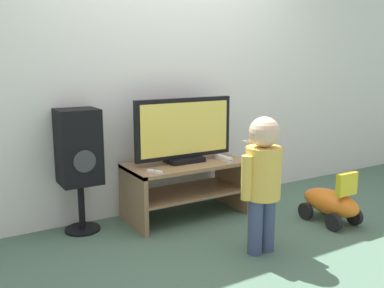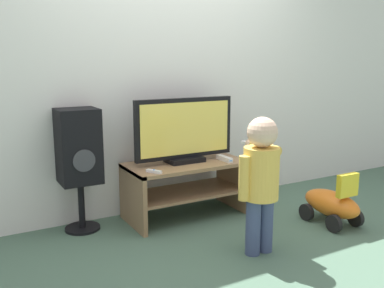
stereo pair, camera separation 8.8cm
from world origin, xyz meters
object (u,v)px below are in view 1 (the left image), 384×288
at_px(television, 184,131).
at_px(child, 262,174).
at_px(remote_primary, 155,172).
at_px(speaker_tower, 79,150).
at_px(ride_on_toy, 331,202).
at_px(game_console, 224,158).

height_order(television, child, television).
height_order(remote_primary, speaker_tower, speaker_tower).
distance_m(television, child, 0.92).
xyz_separation_m(television, ride_on_toy, (0.96, -0.78, -0.57)).
bearing_deg(remote_primary, game_console, 5.03).
distance_m(game_console, speaker_tower, 1.22).
xyz_separation_m(child, ride_on_toy, (0.86, 0.12, -0.39)).
height_order(television, ride_on_toy, television).
xyz_separation_m(television, child, (0.10, -0.90, -0.18)).
xyz_separation_m(child, speaker_tower, (-0.97, 1.02, 0.09)).
bearing_deg(game_console, remote_primary, -174.97).
bearing_deg(speaker_tower, television, -8.00).
relative_size(television, game_console, 4.69).
distance_m(remote_primary, speaker_tower, 0.61).
bearing_deg(ride_on_toy, speaker_tower, 153.90).
height_order(child, speaker_tower, speaker_tower).
xyz_separation_m(game_console, child, (-0.21, -0.76, 0.07)).
bearing_deg(television, ride_on_toy, -38.86).
relative_size(speaker_tower, ride_on_toy, 1.79).
xyz_separation_m(television, speaker_tower, (-0.87, 0.12, -0.09)).
distance_m(television, speaker_tower, 0.88).
relative_size(game_console, speaker_tower, 0.20).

